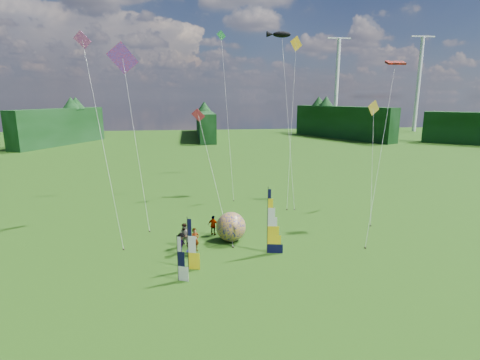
{
  "coord_description": "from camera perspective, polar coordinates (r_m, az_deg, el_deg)",
  "views": [
    {
      "loc": [
        -4.49,
        -21.81,
        11.31
      ],
      "look_at": [
        -1.0,
        4.0,
        5.5
      ],
      "focal_mm": 28.0,
      "sensor_mm": 36.0,
      "label": 1
    }
  ],
  "objects": [
    {
      "name": "small_kite_pink",
      "position": [
        31.07,
        -20.31,
        6.54
      ],
      "size": [
        6.01,
        8.39,
        16.92
      ],
      "primitive_type": null,
      "rotation": [
        0.0,
        0.0,
        -0.08
      ],
      "color": "#DC4AAD",
      "rests_on": "ground"
    },
    {
      "name": "kite_rainbow_delta",
      "position": [
        34.56,
        -15.73,
        7.61
      ],
      "size": [
        10.65,
        12.78,
        17.19
      ],
      "primitive_type": null,
      "rotation": [
        0.0,
        0.0,
        0.38
      ],
      "color": "red",
      "rests_on": "ground"
    },
    {
      "name": "spectator_d",
      "position": [
        31.4,
        -4.08,
        -6.92
      ],
      "size": [
        1.06,
        0.83,
        1.69
      ],
      "primitive_type": "imported",
      "rotation": [
        0.0,
        0.0,
        2.64
      ],
      "color": "#66594C",
      "rests_on": "ground"
    },
    {
      "name": "spectator_a",
      "position": [
        28.38,
        -6.87,
        -9.03
      ],
      "size": [
        0.78,
        0.68,
        1.81
      ],
      "primitive_type": "imported",
      "rotation": [
        0.0,
        0.0,
        0.47
      ],
      "color": "#66594C",
      "rests_on": "ground"
    },
    {
      "name": "spectator_c",
      "position": [
        28.01,
        -8.92,
        -9.57
      ],
      "size": [
        0.81,
        1.13,
        1.65
      ],
      "primitive_type": "imported",
      "rotation": [
        0.0,
        0.0,
        1.13
      ],
      "color": "#66594C",
      "rests_on": "ground"
    },
    {
      "name": "kite_whale",
      "position": [
        42.78,
        7.28,
        10.82
      ],
      "size": [
        9.53,
        14.83,
        20.14
      ],
      "primitive_type": null,
      "rotation": [
        0.0,
        0.0,
        -0.42
      ],
      "color": "black",
      "rests_on": "ground"
    },
    {
      "name": "turbine_left",
      "position": [
        138.58,
        25.51,
        12.92
      ],
      "size": [
        8.0,
        1.2,
        30.0
      ],
      "primitive_type": null,
      "color": "silver",
      "rests_on": "ground"
    },
    {
      "name": "camp_chair",
      "position": [
        27.72,
        -7.52,
        -10.49
      ],
      "size": [
        0.71,
        0.71,
        1.0
      ],
      "primitive_type": null,
      "rotation": [
        0.0,
        0.0,
        -0.28
      ],
      "color": "navy",
      "rests_on": "ground"
    },
    {
      "name": "ground",
      "position": [
        24.97,
        3.62,
        -14.38
      ],
      "size": [
        220.0,
        220.0,
        0.0
      ],
      "primitive_type": "plane",
      "color": "#2F5818",
      "rests_on": "ground"
    },
    {
      "name": "bol_inflatable",
      "position": [
        30.01,
        -1.39,
        -7.15
      ],
      "size": [
        2.96,
        2.96,
        2.37
      ],
      "primitive_type": "sphere",
      "rotation": [
        0.0,
        0.0,
        0.3
      ],
      "color": "#000671",
      "rests_on": "ground"
    },
    {
      "name": "small_kite_green",
      "position": [
        44.81,
        -1.98,
        10.77
      ],
      "size": [
        4.42,
        11.92,
        19.8
      ],
      "primitive_type": null,
      "rotation": [
        0.0,
        0.0,
        0.18
      ],
      "color": "green",
      "rests_on": "ground"
    },
    {
      "name": "turbine_right",
      "position": [
        133.38,
        14.52,
        13.78
      ],
      "size": [
        8.0,
        1.2,
        30.0
      ],
      "primitive_type": null,
      "color": "silver",
      "rests_on": "ground"
    },
    {
      "name": "small_kite_red",
      "position": [
        38.6,
        -4.61,
        3.55
      ],
      "size": [
        4.56,
        12.43,
        10.56
      ],
      "primitive_type": null,
      "rotation": [
        0.0,
        0.0,
        -0.0
      ],
      "color": "#C1293A",
      "rests_on": "ground"
    },
    {
      "name": "small_kite_yellow",
      "position": [
        38.2,
        19.57,
        3.52
      ],
      "size": [
        9.32,
        11.62,
        11.55
      ],
      "primitive_type": null,
      "rotation": [
        0.0,
        0.0,
        0.38
      ],
      "color": "gold",
      "rests_on": "ground"
    },
    {
      "name": "spectator_b",
      "position": [
        29.23,
        -8.39,
        -8.33
      ],
      "size": [
        1.02,
        0.81,
        1.89
      ],
      "primitive_type": "imported",
      "rotation": [
        0.0,
        0.0,
        -0.47
      ],
      "color": "#66594C",
      "rests_on": "ground"
    },
    {
      "name": "small_kite_orange",
      "position": [
        40.85,
        7.92,
        9.57
      ],
      "size": [
        8.61,
        11.3,
        18.49
      ],
      "primitive_type": null,
      "rotation": [
        0.0,
        0.0,
        0.38
      ],
      "color": "yellow",
      "rests_on": "ground"
    },
    {
      "name": "kite_parafoil",
      "position": [
        33.17,
        20.88,
        6.0
      ],
      "size": [
        10.77,
        12.46,
        15.96
      ],
      "primitive_type": null,
      "rotation": [
        0.0,
        0.0,
        -0.19
      ],
      "color": "red",
      "rests_on": "ground"
    },
    {
      "name": "treeline_ring",
      "position": [
        23.43,
        3.75,
        -5.63
      ],
      "size": [
        210.0,
        210.0,
        8.0
      ],
      "primitive_type": null,
      "color": "black",
      "rests_on": "ground"
    },
    {
      "name": "side_banner_left",
      "position": [
        25.32,
        -7.94,
        -9.68
      ],
      "size": [
        0.98,
        0.35,
        3.55
      ],
      "primitive_type": null,
      "rotation": [
        0.0,
        0.0,
        -0.26
      ],
      "color": "yellow",
      "rests_on": "ground"
    },
    {
      "name": "feather_banner_main",
      "position": [
        27.41,
        4.22,
        -6.34
      ],
      "size": [
        1.31,
        0.35,
        4.88
      ],
      "primitive_type": null,
      "rotation": [
        0.0,
        0.0,
        -0.19
      ],
      "color": "black",
      "rests_on": "ground"
    },
    {
      "name": "side_banner_far",
      "position": [
        24.08,
        -9.48,
        -11.75
      ],
      "size": [
        0.85,
        0.42,
        2.93
      ],
      "primitive_type": null,
      "rotation": [
        0.0,
        0.0,
        -0.38
      ],
      "color": "white",
      "rests_on": "ground"
    }
  ]
}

